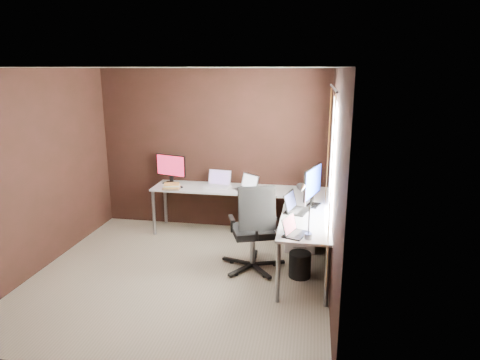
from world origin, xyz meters
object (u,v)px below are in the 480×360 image
object	(u,v)px
laptop_black_big	(295,207)
wastebasket	(300,265)
drawer_pedestal	(301,227)
desk_lamp	(303,204)
monitor_right	(313,184)
laptop_black_small	(293,231)
laptop_silver	(247,187)
book_stack	(172,186)
monitor_left	(171,167)
laptop_white	(218,183)
office_chair	(253,245)

from	to	relation	value
laptop_black_big	wastebasket	bearing A→B (deg)	-148.34
drawer_pedestal	desk_lamp	distance (m)	1.62
monitor_right	laptop_black_small	size ratio (longest dim) A/B	1.75
laptop_silver	book_stack	size ratio (longest dim) A/B	1.49
laptop_black_small	book_stack	bearing A→B (deg)	71.28
desk_lamp	monitor_right	bearing A→B (deg)	81.70
monitor_left	laptop_white	size ratio (longest dim) A/B	1.30
laptop_black_small	wastebasket	xyz separation A→B (m)	(0.07, 0.46, -0.62)
monitor_right	laptop_white	bearing A→B (deg)	80.37
book_stack	office_chair	bearing A→B (deg)	-34.86
wastebasket	book_stack	bearing A→B (deg)	151.63
wastebasket	drawer_pedestal	bearing A→B (deg)	91.62
laptop_white	laptop_black_small	world-z (taller)	laptop_white
monitor_right	office_chair	size ratio (longest dim) A/B	0.55
monitor_left	drawer_pedestal	bearing A→B (deg)	4.57
monitor_right	drawer_pedestal	bearing A→B (deg)	41.16
monitor_right	book_stack	size ratio (longest dim) A/B	2.20
laptop_silver	book_stack	world-z (taller)	laptop_silver
monitor_right	wastebasket	world-z (taller)	monitor_right
laptop_silver	desk_lamp	bearing A→B (deg)	-23.66
drawer_pedestal	laptop_black_small	bearing A→B (deg)	-92.02
desk_lamp	laptop_black_big	bearing A→B (deg)	94.74
laptop_silver	wastebasket	size ratio (longest dim) A/B	1.35
laptop_silver	office_chair	xyz separation A→B (m)	(0.26, -1.10, -0.45)
monitor_left	laptop_black_small	world-z (taller)	monitor_left
monitor_left	monitor_right	distance (m)	2.33
monitor_left	laptop_silver	bearing A→B (deg)	9.27
laptop_white	book_stack	distance (m)	0.71
monitor_right	laptop_black_big	bearing A→B (deg)	158.94
monitor_left	desk_lamp	size ratio (longest dim) A/B	0.88
laptop_white	laptop_black_big	distance (m)	1.57
laptop_white	office_chair	distance (m)	1.49
laptop_black_big	monitor_right	bearing A→B (deg)	-22.64
book_stack	desk_lamp	distance (m)	2.56
laptop_white	office_chair	bearing A→B (deg)	-51.27
book_stack	wastebasket	world-z (taller)	book_stack
book_stack	drawer_pedestal	bearing A→B (deg)	-4.39
drawer_pedestal	monitor_right	world-z (taller)	monitor_right
laptop_silver	wastebasket	distance (m)	1.60
monitor_left	book_stack	bearing A→B (deg)	-53.40
drawer_pedestal	office_chair	distance (m)	1.00
laptop_black_big	laptop_black_small	world-z (taller)	laptop_black_big
laptop_white	book_stack	xyz separation A→B (m)	(-0.66, -0.26, -0.01)
laptop_silver	book_stack	distance (m)	1.14
drawer_pedestal	laptop_white	size ratio (longest dim) A/B	1.52
laptop_silver	desk_lamp	xyz separation A→B (m)	(0.88, -1.69, 0.32)
laptop_white	desk_lamp	bearing A→B (deg)	-45.37
monitor_right	laptop_black_small	world-z (taller)	monitor_right
laptop_silver	office_chair	distance (m)	1.22
monitor_left	book_stack	size ratio (longest dim) A/B	1.82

